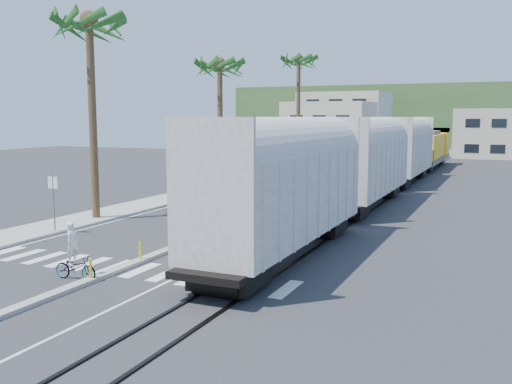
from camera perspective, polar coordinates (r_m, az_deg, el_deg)
ground at (r=24.50m, az=-10.11°, el=-6.42°), size 140.00×140.00×0.00m
sidewalk at (r=50.07m, az=-2.17°, el=0.89°), size 3.00×90.00×0.15m
rails at (r=48.74m, az=13.84°, el=0.44°), size 1.56×100.00×0.06m
median at (r=42.21m, az=5.20°, el=-0.36°), size 0.45×60.00×0.85m
crosswalk at (r=22.92m, az=-12.92°, el=-7.45°), size 14.00×2.20×0.01m
lane_markings at (r=47.64m, az=4.70°, el=0.45°), size 9.42×90.00×0.01m
freight_train at (r=43.42m, az=12.75°, el=3.45°), size 3.00×60.94×5.85m
palm_trees at (r=47.76m, az=-3.04°, el=13.47°), size 3.50×37.20×13.75m
street_sign at (r=30.21m, az=-19.60°, el=-0.30°), size 0.60×0.08×3.00m
buildings at (r=93.45m, az=11.77°, el=6.45°), size 38.00×27.00×10.00m
hillside at (r=120.40m, az=17.69°, el=7.24°), size 80.00×20.00×12.00m
car_lead at (r=37.13m, az=-4.43°, el=-0.37°), size 2.54×4.81×1.54m
car_second at (r=41.69m, az=0.81°, el=0.38°), size 1.98×4.25×1.34m
car_third at (r=47.34m, az=3.13°, el=1.30°), size 2.60×5.26×1.46m
car_rear at (r=51.29m, az=4.13°, el=1.67°), size 2.48×4.78×1.28m
cyclist at (r=21.71m, az=-17.66°, el=-6.61°), size 0.80×1.79×2.13m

